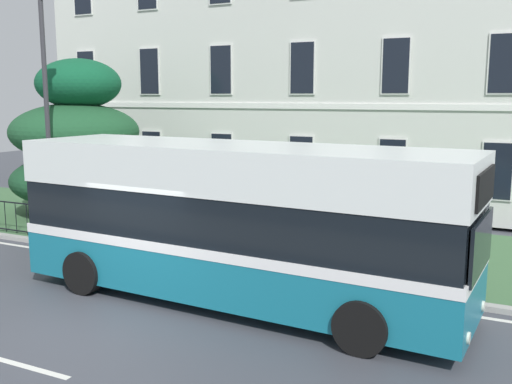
{
  "coord_description": "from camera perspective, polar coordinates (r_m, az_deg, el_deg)",
  "views": [
    {
      "loc": [
        7.25,
        -8.03,
        4.3
      ],
      "look_at": [
        0.83,
        5.13,
        1.87
      ],
      "focal_mm": 40.72,
      "sensor_mm": 36.0,
      "label": 1
    }
  ],
  "objects": [
    {
      "name": "georgian_townhouse",
      "position": [
        26.55,
        5.28,
        14.9
      ],
      "size": [
        20.33,
        10.18,
        13.38
      ],
      "color": "silver",
      "rests_on": "ground_plane"
    },
    {
      "name": "ground_plane",
      "position": [
        12.58,
        -11.31,
        -10.81
      ],
      "size": [
        60.0,
        56.0,
        0.18
      ],
      "color": "#40434B"
    },
    {
      "name": "single_decker_bus",
      "position": [
        12.06,
        -1.98,
        -2.83
      ],
      "size": [
        9.76,
        3.1,
        3.31
      ],
      "rotation": [
        0.0,
        0.0,
        -0.05
      ],
      "color": "#156B83",
      "rests_on": "ground_plane"
    },
    {
      "name": "street_lamp_post",
      "position": [
        18.51,
        -19.94,
        8.87
      ],
      "size": [
        0.36,
        0.24,
        7.36
      ],
      "color": "#333338",
      "rests_on": "ground_plane"
    },
    {
      "name": "evergreen_tree",
      "position": [
        21.73,
        -16.74,
        4.09
      ],
      "size": [
        5.31,
        5.31,
        5.48
      ],
      "color": "#423328",
      "rests_on": "ground_plane"
    },
    {
      "name": "iron_verge_railing",
      "position": [
        16.02,
        -10.88,
        -4.01
      ],
      "size": [
        13.41,
        0.04,
        0.97
      ],
      "color": "black",
      "rests_on": "ground_plane"
    },
    {
      "name": "litter_bin",
      "position": [
        16.44,
        -8.98,
        -3.42
      ],
      "size": [
        0.54,
        0.54,
        1.1
      ],
      "color": "#23472D",
      "rests_on": "ground_plane"
    }
  ]
}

